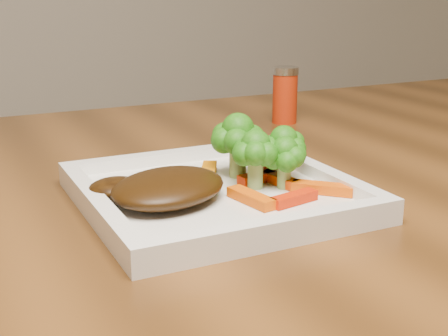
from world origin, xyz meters
name	(u,v)px	position (x,y,z in m)	size (l,w,h in m)	color
plate	(215,197)	(-0.32, 0.09, 0.76)	(0.27, 0.27, 0.01)	white
steak	(168,187)	(-0.38, 0.09, 0.78)	(0.13, 0.10, 0.03)	#341E07
broccoli_0	(238,147)	(-0.28, 0.13, 0.80)	(0.07, 0.07, 0.07)	#386C12
broccoli_1	(283,151)	(-0.24, 0.10, 0.79)	(0.06, 0.06, 0.06)	#306B11
broccoli_2	(284,161)	(-0.25, 0.07, 0.79)	(0.05, 0.05, 0.06)	#156A11
broccoli_3	(256,160)	(-0.28, 0.09, 0.79)	(0.06, 0.06, 0.06)	#227313
carrot_0	(294,199)	(-0.27, 0.03, 0.77)	(0.05, 0.01, 0.01)	red
carrot_1	(323,188)	(-0.23, 0.04, 0.77)	(0.06, 0.02, 0.01)	#DA4D03
carrot_2	(251,198)	(-0.31, 0.05, 0.77)	(0.06, 0.02, 0.01)	#D64F03
carrot_3	(276,165)	(-0.23, 0.14, 0.77)	(0.06, 0.02, 0.01)	red
carrot_4	(208,172)	(-0.31, 0.15, 0.77)	(0.06, 0.02, 0.01)	orange
carrot_5	(279,179)	(-0.25, 0.09, 0.77)	(0.05, 0.01, 0.01)	#FF4504
carrot_6	(261,177)	(-0.26, 0.10, 0.77)	(0.05, 0.01, 0.01)	red
spice_shaker	(285,95)	(-0.06, 0.40, 0.80)	(0.04, 0.04, 0.09)	#A72409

